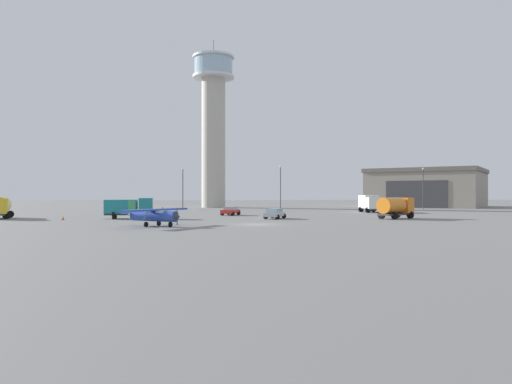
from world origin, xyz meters
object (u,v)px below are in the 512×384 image
truck_box_white (370,203)px  car_red (231,211)px  truck_fuel_tanker_orange (395,207)px  truck_fuel_tanker_yellow (0,206)px  airplane_blue (153,214)px  light_post_east (183,185)px  light_post_west (423,185)px  car_silver (275,213)px  traffic_cone_near_left (63,217)px  control_tower (213,119)px  truck_box_teal (129,207)px  light_post_north (280,184)px

truck_box_white → car_red: bearing=-68.2°
truck_fuel_tanker_orange → truck_fuel_tanker_yellow: 53.46m
airplane_blue → car_red: airplane_blue is taller
light_post_east → light_post_west: bearing=1.2°
car_silver → airplane_blue: bearing=158.9°
truck_fuel_tanker_orange → light_post_west: size_ratio=0.67×
airplane_blue → traffic_cone_near_left: airplane_blue is taller
control_tower → truck_fuel_tanker_orange: 63.69m
truck_box_teal → light_post_east: 34.32m
car_red → light_post_east: size_ratio=0.51×
truck_box_white → truck_fuel_tanker_orange: size_ratio=1.10×
airplane_blue → car_red: size_ratio=1.82×
car_red → car_silver: size_ratio=0.94×
light_post_west → traffic_cone_near_left: bearing=-150.2°
truck_fuel_tanker_yellow → truck_box_teal: (17.54, -1.98, -0.11)m
control_tower → light_post_west: bearing=-20.7°
airplane_blue → truck_box_white: size_ratio=1.23×
control_tower → car_silver: 58.40m
truck_box_white → car_red: 27.31m
traffic_cone_near_left → car_silver: bearing=0.5°
airplane_blue → car_red: 26.36m
truck_box_teal → car_silver: size_ratio=1.33×
truck_box_teal → light_post_north: size_ratio=0.68×
truck_box_white → airplane_blue: bearing=-43.7°
truck_fuel_tanker_yellow → light_post_east: (22.45, 31.79, 3.53)m
airplane_blue → car_red: (8.75, 24.87, -0.50)m
truck_fuel_tanker_orange → light_post_west: (20.91, 38.12, 3.71)m
truck_fuel_tanker_orange → truck_box_white: bearing=42.7°
car_red → traffic_cone_near_left: bearing=-40.9°
airplane_blue → light_post_north: bearing=101.9°
light_post_north → truck_box_teal: bearing=-126.0°
truck_box_white → light_post_east: light_post_east is taller
control_tower → light_post_west: control_tower is taller
airplane_blue → car_silver: bearing=77.9°
light_post_west → light_post_north: size_ratio=0.97×
airplane_blue → truck_fuel_tanker_orange: truck_fuel_tanker_orange is taller
light_post_north → car_red: bearing=-113.8°
truck_fuel_tanker_yellow → truck_box_teal: truck_fuel_tanker_yellow is taller
truck_fuel_tanker_yellow → truck_fuel_tanker_orange: bearing=68.4°
control_tower → truck_fuel_tanker_yellow: control_tower is taller
truck_box_teal → light_post_west: bearing=27.7°
airplane_blue → light_post_east: (-0.30, 49.60, 3.94)m
truck_fuel_tanker_orange → traffic_cone_near_left: (-43.70, 1.16, -1.34)m
car_red → control_tower: bearing=-153.9°
truck_box_white → traffic_cone_near_left: bearing=-65.3°
airplane_blue → traffic_cone_near_left: bearing=167.4°
truck_box_teal → car_red: size_ratio=1.43×
truck_fuel_tanker_orange → car_silver: bearing=137.6°
truck_fuel_tanker_yellow → car_silver: 37.27m
light_post_east → light_post_north: (20.41, 1.05, 0.33)m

